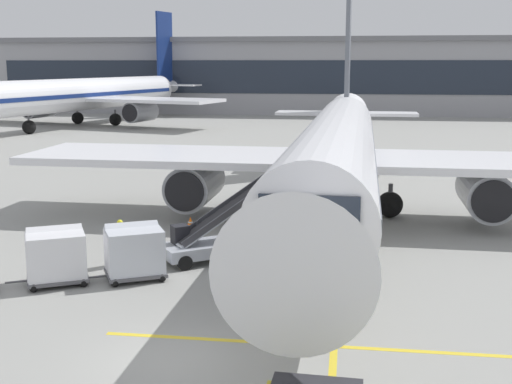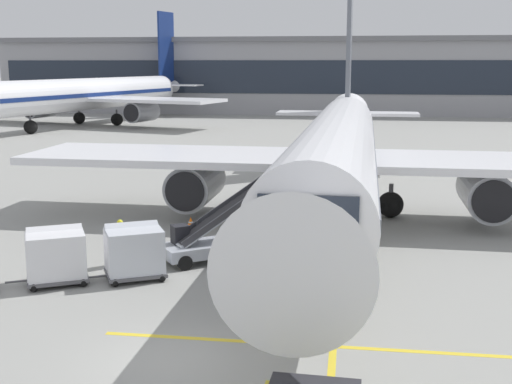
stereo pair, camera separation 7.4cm
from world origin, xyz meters
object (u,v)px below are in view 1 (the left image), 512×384
Objects in this scene: baggage_cart_lead at (134,251)px; safety_cone_wingtip at (190,223)px; parked_airplane at (337,151)px; baggage_cart_second at (56,255)px; ground_crew_by_loader at (121,239)px; distant_airplane at (91,95)px; belt_loader at (212,236)px; safety_cone_engine_keepout at (219,212)px; ground_crew_by_carts at (150,245)px.

baggage_cart_lead is 7.03m from safety_cone_wingtip.
parked_airplane is 14.52m from baggage_cart_second.
distant_airplane reaches higher than ground_crew_by_loader.
belt_loader is 58.71m from distant_airplane.
ground_crew_by_carts is at bearing -96.01° from safety_cone_engine_keepout.
baggage_cart_lead is 2.64m from baggage_cart_second.
safety_cone_wingtip is at bearing 113.54° from belt_loader.
safety_cone_wingtip is (1.31, 5.56, -0.71)m from ground_crew_by_loader.
belt_loader reaches higher than safety_cone_engine_keepout.
belt_loader is 3.44m from ground_crew_by_loader.
parked_airplane is at bearing 10.22° from safety_cone_engine_keepout.
safety_cone_engine_keepout is 52.48m from distant_airplane.
distant_airplane reaches higher than ground_crew_by_carts.
baggage_cart_second is at bearing -110.52° from safety_cone_engine_keepout.
baggage_cart_lead is at bearing -54.99° from ground_crew_by_loader.
parked_airplane is 11.56m from ground_crew_by_carts.
safety_cone_engine_keepout is at bearing 82.22° from baggage_cart_lead.
parked_airplane is 11.86m from ground_crew_by_loader.
baggage_cart_second is at bearing -122.99° from ground_crew_by_loader.
parked_airplane is 14.24× the size of baggage_cart_second.
ground_crew_by_loader is at bearing -67.30° from distant_airplane.
belt_loader is at bearing -63.94° from distant_airplane.
safety_cone_wingtip is at bearing -154.43° from parked_airplane.
safety_cone_engine_keepout is (0.88, 8.34, -0.61)m from ground_crew_by_carts.
belt_loader reaches higher than baggage_cart_lead.
baggage_cart_second is at bearing -69.46° from distant_airplane.
ground_crew_by_loader is (-0.99, 1.42, -0.00)m from baggage_cart_lead.
belt_loader is at bearing -121.00° from parked_airplane.
ground_crew_by_loader is 58.39m from distant_airplane.
baggage_cart_lead is at bearing -97.78° from safety_cone_engine_keepout.
distant_airplane is (-24.75, 46.16, 3.31)m from safety_cone_engine_keepout.
distant_airplane is at bearing 113.65° from ground_crew_by_carts.
ground_crew_by_carts is at bearing -89.60° from safety_cone_wingtip.
belt_loader is at bearing -81.19° from safety_cone_engine_keepout.
ground_crew_by_carts is at bearing -26.82° from ground_crew_by_loader.
baggage_cart_lead is 9.18m from safety_cone_engine_keepout.
baggage_cart_lead is 0.82m from ground_crew_by_carts.
baggage_cart_second is at bearing -150.51° from ground_crew_by_carts.
safety_cone_engine_keepout is at bearing 69.48° from baggage_cart_second.
belt_loader is at bearing 35.88° from baggage_cart_second.
baggage_cart_second is (-2.48, -0.88, 0.00)m from baggage_cart_lead.
parked_airplane reaches higher than belt_loader.
parked_airplane is at bearing 56.08° from baggage_cart_lead.
ground_crew_by_carts is at bearing 63.66° from baggage_cart_lead.
ground_crew_by_loader is 1.00× the size of ground_crew_by_carts.
parked_airplane is at bearing 55.54° from ground_crew_by_carts.
distant_airplane is at bearing 113.06° from baggage_cart_lead.
distant_airplane is (-30.28, 45.16, 0.36)m from parked_airplane.
baggage_cart_second is 59.98m from distant_airplane.
belt_loader is 3.40m from baggage_cart_lead.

